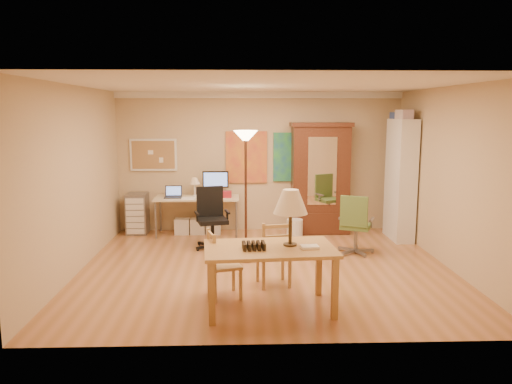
{
  "coord_description": "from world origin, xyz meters",
  "views": [
    {
      "loc": [
        -0.39,
        -7.22,
        2.32
      ],
      "look_at": [
        -0.14,
        0.3,
        1.11
      ],
      "focal_mm": 35.0,
      "sensor_mm": 36.0,
      "label": 1
    }
  ],
  "objects_px": {
    "office_chair_green": "(355,238)",
    "armoire": "(320,185)",
    "bookshelf": "(400,180)",
    "computer_desk": "(199,211)",
    "office_chair_black": "(212,232)",
    "dining_table": "(277,234)"
  },
  "relations": [
    {
      "from": "office_chair_black",
      "to": "armoire",
      "type": "height_order",
      "value": "armoire"
    },
    {
      "from": "computer_desk",
      "to": "office_chair_black",
      "type": "height_order",
      "value": "computer_desk"
    },
    {
      "from": "dining_table",
      "to": "office_chair_black",
      "type": "distance_m",
      "value": 2.94
    },
    {
      "from": "dining_table",
      "to": "computer_desk",
      "type": "bearing_deg",
      "value": 108.12
    },
    {
      "from": "dining_table",
      "to": "computer_desk",
      "type": "xyz_separation_m",
      "value": [
        -1.22,
        3.71,
        -0.46
      ]
    },
    {
      "from": "bookshelf",
      "to": "dining_table",
      "type": "bearing_deg",
      "value": -127.54
    },
    {
      "from": "office_chair_black",
      "to": "office_chair_green",
      "type": "xyz_separation_m",
      "value": [
        2.38,
        -0.46,
        -0.01
      ]
    },
    {
      "from": "dining_table",
      "to": "armoire",
      "type": "xyz_separation_m",
      "value": [
        1.11,
        3.8,
        0.02
      ]
    },
    {
      "from": "office_chair_black",
      "to": "office_chair_green",
      "type": "relative_size",
      "value": 1.05
    },
    {
      "from": "dining_table",
      "to": "office_chair_green",
      "type": "bearing_deg",
      "value": 57.09
    },
    {
      "from": "office_chair_green",
      "to": "dining_table",
      "type": "bearing_deg",
      "value": -122.91
    },
    {
      "from": "computer_desk",
      "to": "bookshelf",
      "type": "relative_size",
      "value": 0.72
    },
    {
      "from": "dining_table",
      "to": "computer_desk",
      "type": "relative_size",
      "value": 1.0
    },
    {
      "from": "bookshelf",
      "to": "office_chair_black",
      "type": "bearing_deg",
      "value": -171.18
    },
    {
      "from": "office_chair_green",
      "to": "bookshelf",
      "type": "distance_m",
      "value": 1.65
    },
    {
      "from": "office_chair_black",
      "to": "bookshelf",
      "type": "height_order",
      "value": "bookshelf"
    },
    {
      "from": "office_chair_green",
      "to": "armoire",
      "type": "distance_m",
      "value": 1.71
    },
    {
      "from": "office_chair_black",
      "to": "bookshelf",
      "type": "bearing_deg",
      "value": 8.82
    },
    {
      "from": "dining_table",
      "to": "office_chair_black",
      "type": "relative_size",
      "value": 1.51
    },
    {
      "from": "computer_desk",
      "to": "dining_table",
      "type": "bearing_deg",
      "value": -71.88
    },
    {
      "from": "armoire",
      "to": "bookshelf",
      "type": "relative_size",
      "value": 0.97
    },
    {
      "from": "bookshelf",
      "to": "armoire",
      "type": "bearing_deg",
      "value": 158.51
    }
  ]
}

